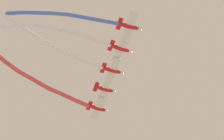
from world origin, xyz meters
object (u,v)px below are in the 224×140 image
Objects in this scene: airplane_right_wing at (113,70)px; airplane_trail at (98,108)px; airplane_left_wing at (121,49)px; airplane_slot at (105,89)px; airplane_lead at (130,26)px.

airplane_trail is at bearing 89.87° from airplane_right_wing.
airplane_left_wing reaches higher than airplane_trail.
airplane_left_wing is at bearing -89.95° from airplane_slot.
airplane_left_wing is at bearing 92.02° from airplane_lead.
airplane_trail is (3.41, 4.33, -0.30)m from airplane_slot.
airplane_left_wing is 1.02× the size of airplane_right_wing.
airplane_trail is at bearing 87.50° from airplane_left_wing.
airplane_left_wing is at bearing -90.13° from airplane_right_wing.
airplane_right_wing is (6.81, 8.66, 0.00)m from airplane_lead.
airplane_left_wing and airplane_slot have the same top height.
airplane_right_wing is at bearing -93.28° from airplane_trail.
airplane_right_wing is at bearing 87.50° from airplane_left_wing.
airplane_lead is at bearing -93.28° from airplane_trail.
airplane_lead is 16.52m from airplane_slot.
airplane_left_wing is (3.41, 4.33, 0.30)m from airplane_lead.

